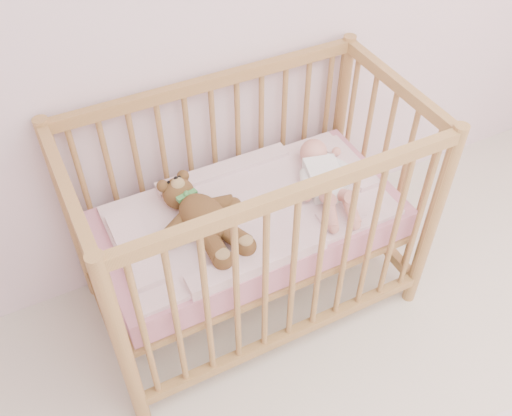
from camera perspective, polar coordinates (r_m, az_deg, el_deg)
crib at (r=2.34m, az=-0.55°, el=-1.29°), size 1.36×0.76×1.00m
mattress at (r=2.35m, az=-0.55°, el=-1.55°), size 1.22×0.62×0.13m
blanket at (r=2.30m, az=-0.56°, el=-0.26°), size 1.10×0.58×0.06m
baby at (r=2.36m, az=6.90°, el=3.30°), size 0.37×0.57×0.13m
teddy_bear at (r=2.17m, az=-5.31°, el=-0.81°), size 0.45×0.57×0.14m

